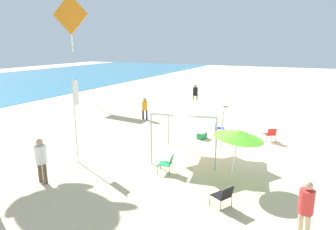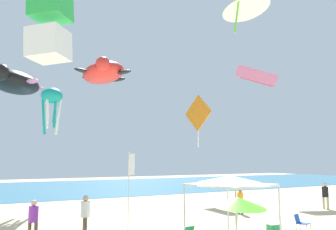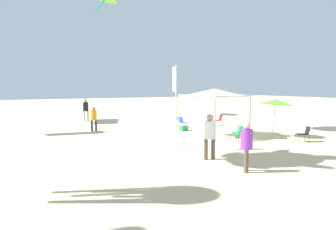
{
  "view_description": "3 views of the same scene",
  "coord_description": "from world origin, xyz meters",
  "px_view_note": "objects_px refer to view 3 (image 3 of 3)",
  "views": [
    {
      "loc": [
        -15.65,
        -1.47,
        5.42
      ],
      "look_at": [
        -1.02,
        5.4,
        1.61
      ],
      "focal_mm": 32.54,
      "sensor_mm": 36.0,
      "label": 1
    },
    {
      "loc": [
        -12.7,
        -8.66,
        3.47
      ],
      "look_at": [
        -0.33,
        12.66,
        6.65
      ],
      "focal_mm": 37.45,
      "sensor_mm": 36.0,
      "label": 2
    },
    {
      "loc": [
        -18.95,
        16.03,
        2.96
      ],
      "look_at": [
        -1.07,
        6.05,
        1.24
      ],
      "focal_mm": 37.49,
      "sensor_mm": 36.0,
      "label": 3
    }
  ],
  "objects_px": {
    "person_watching_sky": "(247,143)",
    "person_by_tent": "(86,108)",
    "banner_flag": "(175,99)",
    "folding_chair_right_of_tent": "(239,132)",
    "canopy_tent": "(214,93)",
    "cooler_box": "(183,128)",
    "folding_chair_left_of_tent": "(304,133)",
    "person_near_umbrella": "(210,133)",
    "beach_umbrella": "(276,102)",
    "folding_chair_facing_ocean": "(218,119)",
    "person_beachcomber": "(94,117)",
    "folding_chair_near_cooler": "(182,121)"
  },
  "relations": [
    {
      "from": "person_by_tent",
      "to": "folding_chair_facing_ocean",
      "type": "bearing_deg",
      "value": -49.63
    },
    {
      "from": "person_watching_sky",
      "to": "folding_chair_left_of_tent",
      "type": "bearing_deg",
      "value": -21.29
    },
    {
      "from": "canopy_tent",
      "to": "folding_chair_right_of_tent",
      "type": "height_order",
      "value": "canopy_tent"
    },
    {
      "from": "beach_umbrella",
      "to": "person_near_umbrella",
      "type": "xyz_separation_m",
      "value": [
        -3.22,
        6.99,
        -0.96
      ]
    },
    {
      "from": "folding_chair_left_of_tent",
      "to": "folding_chair_right_of_tent",
      "type": "distance_m",
      "value": 3.42
    },
    {
      "from": "folding_chair_near_cooler",
      "to": "folding_chair_left_of_tent",
      "type": "bearing_deg",
      "value": 178.59
    },
    {
      "from": "folding_chair_left_of_tent",
      "to": "person_near_umbrella",
      "type": "relative_size",
      "value": 0.45
    },
    {
      "from": "canopy_tent",
      "to": "folding_chair_right_of_tent",
      "type": "distance_m",
      "value": 3.11
    },
    {
      "from": "folding_chair_right_of_tent",
      "to": "banner_flag",
      "type": "height_order",
      "value": "banner_flag"
    },
    {
      "from": "canopy_tent",
      "to": "person_watching_sky",
      "type": "bearing_deg",
      "value": 150.68
    },
    {
      "from": "folding_chair_facing_ocean",
      "to": "person_watching_sky",
      "type": "bearing_deg",
      "value": 26.4
    },
    {
      "from": "person_watching_sky",
      "to": "person_beachcomber",
      "type": "bearing_deg",
      "value": 48.49
    },
    {
      "from": "folding_chair_near_cooler",
      "to": "person_beachcomber",
      "type": "relative_size",
      "value": 0.51
    },
    {
      "from": "person_near_umbrella",
      "to": "folding_chair_right_of_tent",
      "type": "bearing_deg",
      "value": -134.84
    },
    {
      "from": "canopy_tent",
      "to": "person_near_umbrella",
      "type": "relative_size",
      "value": 1.91
    },
    {
      "from": "folding_chair_right_of_tent",
      "to": "person_watching_sky",
      "type": "bearing_deg",
      "value": -49.08
    },
    {
      "from": "cooler_box",
      "to": "folding_chair_left_of_tent",
      "type": "bearing_deg",
      "value": -155.77
    },
    {
      "from": "folding_chair_left_of_tent",
      "to": "cooler_box",
      "type": "height_order",
      "value": "folding_chair_left_of_tent"
    },
    {
      "from": "banner_flag",
      "to": "person_watching_sky",
      "type": "relative_size",
      "value": 2.26
    },
    {
      "from": "cooler_box",
      "to": "folding_chair_near_cooler",
      "type": "bearing_deg",
      "value": -26.39
    },
    {
      "from": "banner_flag",
      "to": "person_near_umbrella",
      "type": "bearing_deg",
      "value": -174.56
    },
    {
      "from": "beach_umbrella",
      "to": "person_near_umbrella",
      "type": "bearing_deg",
      "value": 114.76
    },
    {
      "from": "cooler_box",
      "to": "person_near_umbrella",
      "type": "height_order",
      "value": "person_near_umbrella"
    },
    {
      "from": "folding_chair_left_of_tent",
      "to": "person_watching_sky",
      "type": "height_order",
      "value": "person_watching_sky"
    },
    {
      "from": "folding_chair_left_of_tent",
      "to": "banner_flag",
      "type": "height_order",
      "value": "banner_flag"
    },
    {
      "from": "beach_umbrella",
      "to": "folding_chair_left_of_tent",
      "type": "height_order",
      "value": "beach_umbrella"
    },
    {
      "from": "folding_chair_left_of_tent",
      "to": "folding_chair_facing_ocean",
      "type": "xyz_separation_m",
      "value": [
        8.09,
        -0.52,
        0.0
      ]
    },
    {
      "from": "beach_umbrella",
      "to": "person_watching_sky",
      "type": "height_order",
      "value": "beach_umbrella"
    },
    {
      "from": "person_watching_sky",
      "to": "person_by_tent",
      "type": "xyz_separation_m",
      "value": [
        19.79,
        -0.09,
        0.07
      ]
    },
    {
      "from": "folding_chair_right_of_tent",
      "to": "folding_chair_facing_ocean",
      "type": "distance_m",
      "value": 7.18
    },
    {
      "from": "canopy_tent",
      "to": "cooler_box",
      "type": "height_order",
      "value": "canopy_tent"
    },
    {
      "from": "canopy_tent",
      "to": "cooler_box",
      "type": "distance_m",
      "value": 3.74
    },
    {
      "from": "beach_umbrella",
      "to": "banner_flag",
      "type": "relative_size",
      "value": 0.59
    },
    {
      "from": "cooler_box",
      "to": "person_beachcomber",
      "type": "distance_m",
      "value": 5.89
    },
    {
      "from": "cooler_box",
      "to": "person_beachcomber",
      "type": "xyz_separation_m",
      "value": [
        2.56,
        5.25,
        0.74
      ]
    },
    {
      "from": "folding_chair_facing_ocean",
      "to": "beach_umbrella",
      "type": "bearing_deg",
      "value": 54.8
    },
    {
      "from": "banner_flag",
      "to": "folding_chair_right_of_tent",
      "type": "bearing_deg",
      "value": -81.53
    },
    {
      "from": "person_by_tent",
      "to": "banner_flag",
      "type": "bearing_deg",
      "value": -92.85
    },
    {
      "from": "folding_chair_left_of_tent",
      "to": "folding_chair_facing_ocean",
      "type": "distance_m",
      "value": 8.11
    },
    {
      "from": "canopy_tent",
      "to": "folding_chair_right_of_tent",
      "type": "xyz_separation_m",
      "value": [
        -2.33,
        0.08,
        -2.06
      ]
    },
    {
      "from": "folding_chair_facing_ocean",
      "to": "folding_chair_near_cooler",
      "type": "bearing_deg",
      "value": -32.98
    },
    {
      "from": "beach_umbrella",
      "to": "folding_chair_near_cooler",
      "type": "xyz_separation_m",
      "value": [
        6.19,
        2.55,
        -1.56
      ]
    },
    {
      "from": "canopy_tent",
      "to": "person_near_umbrella",
      "type": "bearing_deg",
      "value": 141.86
    },
    {
      "from": "folding_chair_facing_ocean",
      "to": "person_watching_sky",
      "type": "relative_size",
      "value": 0.47
    },
    {
      "from": "folding_chair_near_cooler",
      "to": "folding_chair_right_of_tent",
      "type": "bearing_deg",
      "value": 158.12
    },
    {
      "from": "folding_chair_right_of_tent",
      "to": "person_beachcomber",
      "type": "distance_m",
      "value": 9.55
    },
    {
      "from": "folding_chair_left_of_tent",
      "to": "person_by_tent",
      "type": "relative_size",
      "value": 0.44
    },
    {
      "from": "folding_chair_facing_ocean",
      "to": "person_near_umbrella",
      "type": "xyz_separation_m",
      "value": [
        -9.27,
        7.52,
        0.6
      ]
    },
    {
      "from": "person_beachcomber",
      "to": "person_by_tent",
      "type": "bearing_deg",
      "value": -105.15
    },
    {
      "from": "canopy_tent",
      "to": "person_watching_sky",
      "type": "height_order",
      "value": "canopy_tent"
    }
  ]
}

